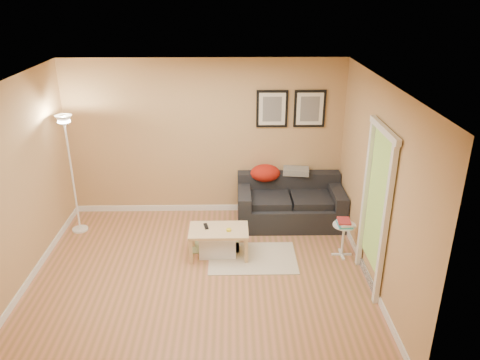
{
  "coord_description": "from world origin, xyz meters",
  "views": [
    {
      "loc": [
        0.44,
        -5.32,
        3.66
      ],
      "look_at": [
        0.55,
        0.85,
        1.05
      ],
      "focal_mm": 35.1,
      "sensor_mm": 36.0,
      "label": 1
    }
  ],
  "objects": [
    {
      "name": "floor",
      "position": [
        0.0,
        0.0,
        0.0
      ],
      "size": [
        4.5,
        4.5,
        0.0
      ],
      "primitive_type": "plane",
      "color": "#BB7350",
      "rests_on": "ground"
    },
    {
      "name": "plaid_throw",
      "position": [
        1.5,
        1.86,
        0.78
      ],
      "size": [
        0.45,
        0.32,
        0.1
      ],
      "primitive_type": null,
      "rotation": [
        0.0,
        0.0,
        -0.14
      ],
      "color": "tan",
      "rests_on": "sofa"
    },
    {
      "name": "book_stack",
      "position": [
        2.02,
        0.49,
        0.54
      ],
      "size": [
        0.21,
        0.27,
        0.08
      ],
      "primitive_type": null,
      "rotation": [
        0.0,
        0.0,
        -0.08
      ],
      "color": "teal",
      "rests_on": "side_table"
    },
    {
      "name": "side_table",
      "position": [
        2.02,
        0.51,
        0.25
      ],
      "size": [
        0.33,
        0.33,
        0.5
      ],
      "primitive_type": null,
      "color": "white",
      "rests_on": "ground"
    },
    {
      "name": "doorway",
      "position": [
        2.2,
        -0.15,
        1.02
      ],
      "size": [
        0.12,
        1.01,
        2.13
      ],
      "primitive_type": null,
      "color": "white",
      "rests_on": "ground"
    },
    {
      "name": "area_rug",
      "position": [
        0.72,
        0.44,
        0.01
      ],
      "size": [
        1.25,
        0.85,
        0.01
      ],
      "primitive_type": "cube",
      "color": "beige",
      "rests_on": "ground"
    },
    {
      "name": "baseboard_back",
      "position": [
        0.0,
        1.99,
        0.05
      ],
      "size": [
        4.5,
        0.02,
        0.1
      ],
      "primitive_type": "cube",
      "color": "white",
      "rests_on": "ground"
    },
    {
      "name": "red_throw",
      "position": [
        0.98,
        1.8,
        0.77
      ],
      "size": [
        0.48,
        0.36,
        0.28
      ],
      "primitive_type": null,
      "color": "red",
      "rests_on": "sofa"
    },
    {
      "name": "storage_bin",
      "position": [
        0.22,
        0.59,
        0.17
      ],
      "size": [
        0.54,
        0.4,
        0.33
      ],
      "primitive_type": null,
      "color": "white",
      "rests_on": "ground"
    },
    {
      "name": "coffee_table",
      "position": [
        0.24,
        0.55,
        0.21
      ],
      "size": [
        0.94,
        0.71,
        0.42
      ],
      "primitive_type": null,
      "rotation": [
        0.0,
        0.0,
        -0.26
      ],
      "color": "#E4C08B",
      "rests_on": "ground"
    },
    {
      "name": "sofa",
      "position": [
        1.38,
        1.53,
        0.38
      ],
      "size": [
        1.7,
        0.9,
        0.75
      ],
      "primitive_type": null,
      "color": "black",
      "rests_on": "ground"
    },
    {
      "name": "ceiling",
      "position": [
        0.0,
        0.0,
        2.6
      ],
      "size": [
        4.5,
        4.5,
        0.0
      ],
      "primitive_type": "plane",
      "rotation": [
        3.14,
        0.0,
        0.0
      ],
      "color": "white",
      "rests_on": "wall_back"
    },
    {
      "name": "wall_front",
      "position": [
        0.0,
        -2.0,
        1.3
      ],
      "size": [
        4.5,
        0.0,
        4.5
      ],
      "primitive_type": "plane",
      "rotation": [
        -1.57,
        0.0,
        0.0
      ],
      "color": "tan",
      "rests_on": "ground"
    },
    {
      "name": "framed_print_right",
      "position": [
        1.68,
        1.98,
        1.8
      ],
      "size": [
        0.5,
        0.04,
        0.6
      ],
      "primitive_type": null,
      "color": "black",
      "rests_on": "wall_back"
    },
    {
      "name": "floor_lamp",
      "position": [
        -2.0,
        1.32,
        0.9
      ],
      "size": [
        0.25,
        0.25,
        1.9
      ],
      "primitive_type": null,
      "color": "white",
      "rests_on": "ground"
    },
    {
      "name": "remote_control",
      "position": [
        0.06,
        0.62,
        0.43
      ],
      "size": [
        0.08,
        0.17,
        0.02
      ],
      "primitive_type": "cube",
      "rotation": [
        0.0,
        0.0,
        0.21
      ],
      "color": "black",
      "rests_on": "coffee_table"
    },
    {
      "name": "wall_right",
      "position": [
        2.25,
        0.0,
        1.3
      ],
      "size": [
        0.0,
        4.0,
        4.0
      ],
      "primitive_type": "plane",
      "rotation": [
        1.57,
        0.0,
        -1.57
      ],
      "color": "tan",
      "rests_on": "ground"
    },
    {
      "name": "wall_left",
      "position": [
        -2.25,
        0.0,
        1.3
      ],
      "size": [
        0.0,
        4.0,
        4.0
      ],
      "primitive_type": "plane",
      "rotation": [
        1.57,
        0.0,
        1.57
      ],
      "color": "tan",
      "rests_on": "ground"
    },
    {
      "name": "tape_roll",
      "position": [
        0.39,
        0.49,
        0.44
      ],
      "size": [
        0.07,
        0.07,
        0.03
      ],
      "primitive_type": "cylinder",
      "color": "yellow",
      "rests_on": "coffee_table"
    },
    {
      "name": "framed_print_left",
      "position": [
        1.08,
        1.98,
        1.8
      ],
      "size": [
        0.5,
        0.04,
        0.6
      ],
      "primitive_type": null,
      "color": "black",
      "rests_on": "wall_back"
    },
    {
      "name": "baseboard_right",
      "position": [
        2.24,
        0.0,
        0.05
      ],
      "size": [
        0.02,
        4.0,
        0.1
      ],
      "primitive_type": "cube",
      "color": "white",
      "rests_on": "ground"
    },
    {
      "name": "green_runner",
      "position": [
        0.19,
        0.82,
        0.01
      ],
      "size": [
        0.7,
        0.5,
        0.01
      ],
      "primitive_type": "cube",
      "color": "#668C4C",
      "rests_on": "ground"
    },
    {
      "name": "wall_back",
      "position": [
        0.0,
        2.0,
        1.3
      ],
      "size": [
        4.5,
        0.0,
        4.5
      ],
      "primitive_type": "plane",
      "rotation": [
        1.57,
        0.0,
        0.0
      ],
      "color": "tan",
      "rests_on": "ground"
    },
    {
      "name": "baseboard_left",
      "position": [
        -2.24,
        0.0,
        0.05
      ],
      "size": [
        0.02,
        4.0,
        0.1
      ],
      "primitive_type": "cube",
      "color": "white",
      "rests_on": "ground"
    }
  ]
}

